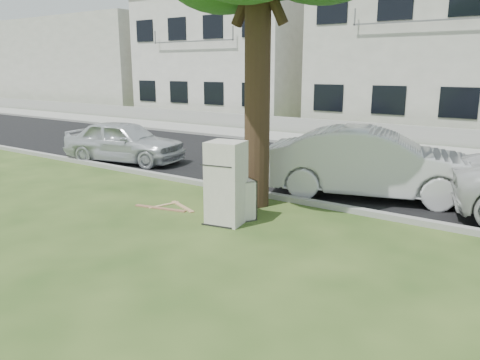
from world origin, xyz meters
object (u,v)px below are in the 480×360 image
Objects in this scene: cabinet at (231,197)px; car_center at (373,163)px; car_left at (124,141)px; fridge at (226,183)px.

car_center reaches higher than cabinet.
car_left is at bearing 76.43° from car_center.
cabinet is at bearing 132.21° from car_center.
cabinet is 6.58m from car_left.
car_left reaches higher than cabinet.
car_center is (1.63, 3.44, 0.00)m from fridge.
fridge is 0.41× the size of car_left.
fridge reaches higher than car_left.
fridge is at bearing 137.81° from car_center.
car_center is 7.87m from car_left.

